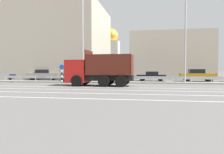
{
  "coord_description": "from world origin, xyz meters",
  "views": [
    {
      "loc": [
        2.7,
        -22.02,
        1.58
      ],
      "look_at": [
        -1.17,
        0.38,
        0.78
      ],
      "focal_mm": 35.0,
      "sensor_mm": 36.0,
      "label": 1
    }
  ],
  "objects": [
    {
      "name": "background_building_1",
      "position": [
        6.09,
        17.62,
        3.81
      ],
      "size": [
        13.07,
        10.78,
        7.61
      ],
      "primitive_type": "cube",
      "color": "#B7AD99",
      "rests_on": "ground_plane"
    },
    {
      "name": "church_tower",
      "position": [
        -6.31,
        29.29,
        5.45
      ],
      "size": [
        3.6,
        3.6,
        12.07
      ],
      "color": "silver",
      "rests_on": "ground_plane"
    },
    {
      "name": "background_building_0",
      "position": [
        -14.0,
        14.75,
        6.11
      ],
      "size": [
        17.54,
        14.84,
        12.21
      ],
      "primitive_type": "cube",
      "color": "#B7AD99",
      "rests_on": "ground_plane"
    },
    {
      "name": "median_island",
      "position": [
        0.0,
        2.45,
        0.09
      ],
      "size": [
        35.79,
        1.1,
        0.18
      ],
      "primitive_type": "cube",
      "color": "gray",
      "rests_on": "ground_plane"
    },
    {
      "name": "lane_strip_2",
      "position": [
        -1.95,
        -8.19,
        0.0
      ],
      "size": [
        65.07,
        0.16,
        0.01
      ],
      "primitive_type": "cube",
      "color": "silver",
      "rests_on": "ground_plane"
    },
    {
      "name": "ground_plane",
      "position": [
        0.0,
        0.0,
        0.0
      ],
      "size": [
        320.0,
        320.0,
        0.0
      ],
      "primitive_type": "plane",
      "color": "#605E5B"
    },
    {
      "name": "parked_car_3",
      "position": [
        -7.63,
        7.56,
        0.66
      ],
      "size": [
        3.83,
        2.07,
        1.27
      ],
      "rotation": [
        0.0,
        0.0,
        -1.56
      ],
      "color": "black",
      "rests_on": "ground_plane"
    },
    {
      "name": "street_lamp_2",
      "position": [
        6.45,
        2.27,
        5.2
      ],
      "size": [
        0.71,
        1.89,
        9.49
      ],
      "color": "#ADADB2",
      "rests_on": "ground_plane"
    },
    {
      "name": "street_lamp_1",
      "position": [
        -4.97,
        2.24,
        5.93
      ],
      "size": [
        0.7,
        2.71,
        10.74
      ],
      "color": "#ADADB2",
      "rests_on": "ground_plane"
    },
    {
      "name": "lane_strip_1",
      "position": [
        -1.95,
        -5.77,
        0.0
      ],
      "size": [
        65.07,
        0.16,
        0.01
      ],
      "primitive_type": "cube",
      "color": "silver",
      "rests_on": "ground_plane"
    },
    {
      "name": "median_road_sign",
      "position": [
        -7.57,
        2.45,
        1.13
      ],
      "size": [
        0.68,
        0.16,
        2.18
      ],
      "color": "white",
      "rests_on": "ground_plane"
    },
    {
      "name": "median_guardrail",
      "position": [
        0.0,
        3.32,
        0.57
      ],
      "size": [
        65.07,
        0.09,
        0.78
      ],
      "color": "#9EA0A5",
      "rests_on": "ground_plane"
    },
    {
      "name": "parked_car_2",
      "position": [
        -12.52,
        7.86,
        0.77
      ],
      "size": [
        4.82,
        2.31,
        1.53
      ],
      "rotation": [
        0.0,
        0.0,
        -1.49
      ],
      "color": "gray",
      "rests_on": "ground_plane"
    },
    {
      "name": "parked_car_4",
      "position": [
        -2.04,
        7.65,
        0.78
      ],
      "size": [
        4.91,
        2.26,
        1.55
      ],
      "rotation": [
        0.0,
        0.0,
        -1.51
      ],
      "color": "black",
      "rests_on": "ground_plane"
    },
    {
      "name": "lane_strip_3",
      "position": [
        -1.95,
        -10.77,
        0.0
      ],
      "size": [
        65.07,
        0.16,
        0.01
      ],
      "primitive_type": "cube",
      "color": "silver",
      "rests_on": "ground_plane"
    },
    {
      "name": "parked_car_1",
      "position": [
        -19.18,
        8.24,
        0.71
      ],
      "size": [
        4.96,
        1.97,
        1.41
      ],
      "rotation": [
        0.0,
        0.0,
        1.53
      ],
      "color": "navy",
      "rests_on": "ground_plane"
    },
    {
      "name": "parked_car_5",
      "position": [
        2.98,
        7.93,
        0.66
      ],
      "size": [
        3.96,
        2.09,
        1.28
      ],
      "rotation": [
        0.0,
        0.0,
        1.5
      ],
      "color": "black",
      "rests_on": "ground_plane"
    },
    {
      "name": "parked_car_6",
      "position": [
        8.86,
        8.06,
        0.8
      ],
      "size": [
        4.47,
        1.9,
        1.6
      ],
      "rotation": [
        0.0,
        0.0,
        -1.57
      ],
      "color": "#B27A14",
      "rests_on": "ground_plane"
    },
    {
      "name": "dump_truck",
      "position": [
        -2.78,
        -1.67,
        1.27
      ],
      "size": [
        6.45,
        2.84,
        3.38
      ],
      "rotation": [
        0.0,
        0.0,
        1.55
      ],
      "color": "red",
      "rests_on": "ground_plane"
    },
    {
      "name": "lane_strip_0",
      "position": [
        -1.95,
        -3.48,
        0.0
      ],
      "size": [
        65.07,
        0.16,
        0.01
      ],
      "primitive_type": "cube",
      "color": "silver",
      "rests_on": "ground_plane"
    }
  ]
}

